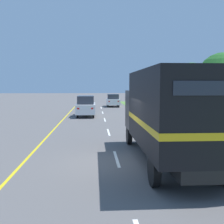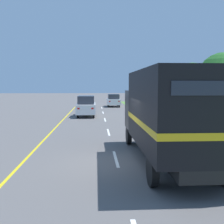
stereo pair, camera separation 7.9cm
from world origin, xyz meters
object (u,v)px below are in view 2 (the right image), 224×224
horse_trailer_truck (169,112)px  roadside_tree_near (223,78)px  roadside_tree_mid (205,81)px  highway_sign (213,110)px  lead_car_white (86,106)px  roadside_tree_far (192,80)px  lead_car_white_ahead (113,100)px

horse_trailer_truck → roadside_tree_near: (6.21, 8.92, 1.54)m
horse_trailer_truck → roadside_tree_near: size_ratio=1.53×
horse_trailer_truck → roadside_tree_mid: (8.56, 18.05, 1.45)m
horse_trailer_truck → roadside_tree_near: bearing=55.1°
highway_sign → roadside_tree_near: roadside_tree_near is taller
lead_car_white → roadside_tree_near: roadside_tree_near is taller
lead_car_white → roadside_tree_far: roadside_tree_far is taller
highway_sign → roadside_tree_far: size_ratio=0.45×
horse_trailer_truck → lead_car_white: (-3.71, 16.89, -0.98)m
lead_car_white → roadside_tree_mid: 12.56m
lead_car_white → roadside_tree_far: bearing=29.9°
roadside_tree_near → roadside_tree_mid: roadside_tree_near is taller
roadside_tree_mid → highway_sign: bearing=-109.7°
lead_car_white → roadside_tree_far: size_ratio=0.74×
horse_trailer_truck → lead_car_white_ahead: 29.37m
roadside_tree_near → roadside_tree_mid: (2.35, 9.13, -0.09)m
roadside_tree_near → lead_car_white: bearing=141.2°
horse_trailer_truck → lead_car_white: 17.32m
lead_car_white → roadside_tree_near: (9.92, -7.97, 2.52)m
highway_sign → roadside_tree_mid: roadside_tree_mid is taller
highway_sign → lead_car_white: bearing=124.7°
horse_trailer_truck → lead_car_white_ahead: bearing=90.5°
highway_sign → roadside_tree_far: bearing=74.5°
horse_trailer_truck → highway_sign: horse_trailer_truck is taller
lead_car_white → lead_car_white_ahead: 12.93m
lead_car_white → horse_trailer_truck: bearing=-77.6°
lead_car_white_ahead → roadside_tree_far: 11.14m
lead_car_white → highway_sign: 13.74m
lead_car_white_ahead → highway_sign: size_ratio=1.50×
lead_car_white → roadside_tree_near: bearing=-38.8°
highway_sign → roadside_tree_mid: (4.45, 12.44, 1.84)m
roadside_tree_mid → roadside_tree_far: bearing=83.1°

